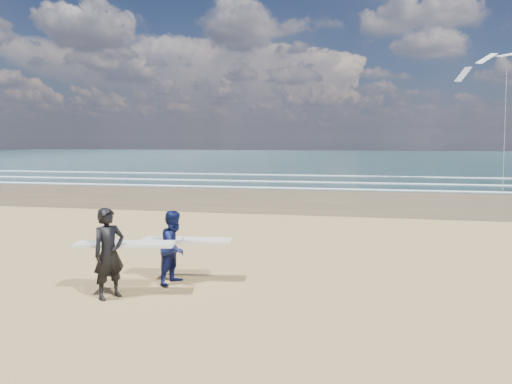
# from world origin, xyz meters

# --- Properties ---
(ocean) EXTENTS (220.00, 100.00, 0.02)m
(ocean) POSITION_xyz_m (20.00, 72.00, 0.01)
(ocean) COLOR #193637
(ocean) RESTS_ON ground
(surfer_near) EXTENTS (2.26, 1.24, 1.99)m
(surfer_near) POSITION_xyz_m (0.77, 0.54, 1.01)
(surfer_near) COLOR black
(surfer_near) RESTS_ON ground
(surfer_far) EXTENTS (2.24, 1.22, 1.77)m
(surfer_far) POSITION_xyz_m (1.79, 1.76, 0.89)
(surfer_far) COLOR #0B123E
(surfer_far) RESTS_ON ground
(kite_1) EXTENTS (6.43, 4.81, 10.79)m
(kite_1) POSITION_xyz_m (17.04, 27.35, 6.20)
(kite_1) COLOR slate
(kite_1) RESTS_ON ground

